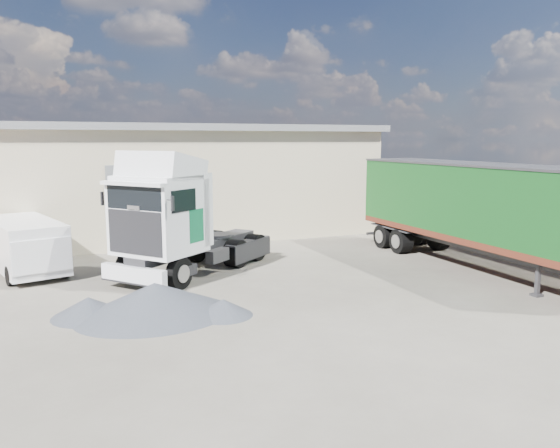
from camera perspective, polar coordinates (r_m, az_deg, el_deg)
name	(u,v)px	position (r m, az deg, el deg)	size (l,w,h in m)	color
ground	(299,311)	(15.02, 1.97, -9.12)	(120.00, 120.00, 0.00)	#2A2822
warehouse	(52,180)	(29.05, -22.73, 4.27)	(30.60, 12.60, 5.42)	#B7A88C
brick_boundary_wall	(476,215)	(26.02, 19.78, 0.85)	(0.35, 26.00, 2.50)	brown
tractor_unit	(176,225)	(18.59, -10.84, -0.07)	(6.39, 5.81, 4.29)	black
box_trailer	(475,205)	(20.85, 19.75, 1.93)	(2.48, 11.42, 3.79)	#2D2D30
panel_van	(26,247)	(20.83, -24.99, -2.15)	(2.97, 4.87, 1.86)	black
gravel_heap	(152,300)	(14.98, -13.22, -7.77)	(5.23, 4.62, 0.88)	black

